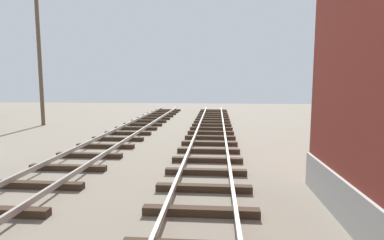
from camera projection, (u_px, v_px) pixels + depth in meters
The scene contains 1 object.
utility_pole_far at pixel (39, 54), 20.01m from camera, with size 1.80×0.24×8.73m.
Camera 1 is at (1.36, 2.50, 2.85)m, focal length 29.34 mm.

